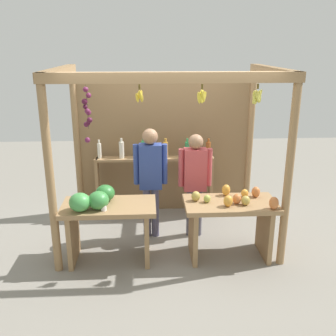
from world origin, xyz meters
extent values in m
plane|color=gray|center=(0.00, 0.00, 0.00)|extent=(12.00, 12.00, 0.00)
cylinder|color=#99754C|center=(-1.43, -0.91, 1.22)|extent=(0.10, 0.10, 2.44)
cylinder|color=#99754C|center=(1.43, -0.91, 1.22)|extent=(0.10, 0.10, 2.44)
cylinder|color=#99754C|center=(-1.43, 0.91, 1.22)|extent=(0.10, 0.10, 2.44)
cylinder|color=#99754C|center=(1.43, 0.91, 1.22)|extent=(0.10, 0.10, 2.44)
cube|color=#99754C|center=(0.00, -0.91, 2.38)|extent=(2.95, 0.12, 0.12)
cube|color=#99754C|center=(-1.43, 0.00, 2.38)|extent=(0.12, 1.91, 0.12)
cube|color=#99754C|center=(1.43, 0.00, 2.38)|extent=(0.12, 1.91, 0.12)
cube|color=olive|center=(0.00, 0.93, 1.10)|extent=(2.85, 0.04, 2.19)
cylinder|color=brown|center=(0.36, -0.81, 2.27)|extent=(0.02, 0.02, 0.06)
ellipsoid|color=yellow|center=(0.38, -0.80, 2.15)|extent=(0.04, 0.08, 0.14)
ellipsoid|color=yellow|center=(0.39, -0.78, 2.14)|extent=(0.06, 0.07, 0.14)
ellipsoid|color=yellow|center=(0.36, -0.77, 2.16)|extent=(0.07, 0.04, 0.14)
ellipsoid|color=yellow|center=(0.34, -0.78, 2.16)|extent=(0.06, 0.05, 0.14)
ellipsoid|color=yellow|center=(0.33, -0.80, 2.13)|extent=(0.05, 0.09, 0.14)
ellipsoid|color=yellow|center=(0.32, -0.82, 2.14)|extent=(0.05, 0.06, 0.14)
ellipsoid|color=yellow|center=(0.34, -0.83, 2.14)|extent=(0.07, 0.06, 0.14)
ellipsoid|color=yellow|center=(0.36, -0.83, 2.16)|extent=(0.07, 0.04, 0.14)
ellipsoid|color=yellow|center=(0.37, -0.82, 2.16)|extent=(0.05, 0.05, 0.14)
cylinder|color=brown|center=(-0.36, -0.83, 2.27)|extent=(0.02, 0.02, 0.06)
ellipsoid|color=gold|center=(-0.33, -0.83, 2.14)|extent=(0.04, 0.08, 0.11)
ellipsoid|color=gold|center=(-0.34, -0.80, 2.17)|extent=(0.06, 0.04, 0.11)
ellipsoid|color=gold|center=(-0.37, -0.82, 2.17)|extent=(0.06, 0.06, 0.12)
ellipsoid|color=gold|center=(-0.38, -0.84, 2.15)|extent=(0.06, 0.07, 0.12)
ellipsoid|color=gold|center=(-0.35, -0.85, 2.18)|extent=(0.05, 0.04, 0.11)
cylinder|color=brown|center=(1.00, -0.81, 2.27)|extent=(0.02, 0.02, 0.06)
ellipsoid|color=#D1CC4C|center=(1.02, -0.81, 2.14)|extent=(0.04, 0.09, 0.15)
ellipsoid|color=#D1CC4C|center=(1.03, -0.79, 2.16)|extent=(0.07, 0.07, 0.16)
ellipsoid|color=#D1CC4C|center=(1.01, -0.78, 2.12)|extent=(0.08, 0.05, 0.15)
ellipsoid|color=#D1CC4C|center=(0.98, -0.78, 2.13)|extent=(0.08, 0.06, 0.16)
ellipsoid|color=#D1CC4C|center=(0.97, -0.81, 2.14)|extent=(0.05, 0.07, 0.15)
ellipsoid|color=#D1CC4C|center=(0.96, -0.83, 2.14)|extent=(0.05, 0.06, 0.15)
ellipsoid|color=#D1CC4C|center=(0.98, -0.85, 2.16)|extent=(0.09, 0.06, 0.15)
ellipsoid|color=#D1CC4C|center=(1.00, -0.84, 2.15)|extent=(0.08, 0.04, 0.15)
ellipsoid|color=#D1CC4C|center=(1.02, -0.83, 2.15)|extent=(0.06, 0.06, 0.16)
cylinder|color=#4C422D|center=(-0.99, -0.58, 2.02)|extent=(0.01, 0.01, 0.55)
sphere|color=#601E42|center=(-1.00, -0.57, 2.22)|extent=(0.06, 0.06, 0.06)
sphere|color=#601E42|center=(-0.97, -0.58, 2.15)|extent=(0.06, 0.06, 0.06)
sphere|color=#47142D|center=(-1.01, -0.59, 2.08)|extent=(0.07, 0.07, 0.07)
sphere|color=#47142D|center=(-1.01, -0.58, 2.01)|extent=(0.06, 0.06, 0.06)
sphere|color=#601E42|center=(-0.99, -0.60, 1.96)|extent=(0.07, 0.07, 0.07)
sphere|color=#601E42|center=(-0.98, -0.58, 1.94)|extent=(0.06, 0.06, 0.06)
sphere|color=#47142D|center=(-0.99, -0.60, 1.82)|extent=(0.06, 0.06, 0.06)
sphere|color=#47142D|center=(-0.97, -0.61, 1.86)|extent=(0.07, 0.07, 0.07)
sphere|color=#511938|center=(-1.02, -0.56, 1.79)|extent=(0.07, 0.07, 0.07)
sphere|color=#601E42|center=(-1.01, -0.60, 1.61)|extent=(0.07, 0.07, 0.07)
cube|color=#99754C|center=(-0.78, -0.68, 0.75)|extent=(1.20, 0.64, 0.06)
cube|color=#99754C|center=(-1.26, -0.68, 0.36)|extent=(0.06, 0.58, 0.72)
cube|color=#99754C|center=(-0.31, -0.68, 0.36)|extent=(0.06, 0.58, 0.72)
ellipsoid|color=#2D7533|center=(-0.84, -0.55, 0.89)|extent=(0.27, 0.27, 0.22)
ellipsoid|color=#429347|center=(-1.11, -0.86, 0.90)|extent=(0.33, 0.33, 0.23)
ellipsoid|color=#38843D|center=(-0.89, -0.80, 0.89)|extent=(0.34, 0.34, 0.23)
cylinder|color=white|center=(-0.83, -0.86, 0.83)|extent=(0.07, 0.07, 0.09)
cube|color=#99754C|center=(0.78, -0.68, 0.75)|extent=(1.20, 0.64, 0.06)
cube|color=#99754C|center=(0.31, -0.68, 0.36)|extent=(0.06, 0.58, 0.72)
cube|color=#99754C|center=(1.26, -0.68, 0.36)|extent=(0.06, 0.58, 0.72)
ellipsoid|color=#CC7038|center=(1.27, -0.93, 0.86)|extent=(0.14, 0.14, 0.16)
ellipsoid|color=#CC7038|center=(0.85, -0.74, 0.85)|extent=(0.14, 0.14, 0.13)
ellipsoid|color=gold|center=(1.00, -0.52, 0.84)|extent=(0.10, 0.10, 0.11)
ellipsoid|color=gold|center=(0.72, -0.82, 0.85)|extent=(0.12, 0.12, 0.15)
ellipsoid|color=#B79E47|center=(0.34, -0.62, 0.85)|extent=(0.12, 0.12, 0.13)
ellipsoid|color=#B79E47|center=(0.95, -0.79, 0.84)|extent=(0.13, 0.13, 0.12)
ellipsoid|color=#CC7038|center=(1.15, -0.53, 0.85)|extent=(0.16, 0.16, 0.15)
ellipsoid|color=#A8B24C|center=(0.48, -0.68, 0.83)|extent=(0.13, 0.13, 0.10)
ellipsoid|color=gold|center=(0.77, -0.45, 0.86)|extent=(0.14, 0.14, 0.15)
cube|color=#99754C|center=(-1.10, 0.68, 0.50)|extent=(0.05, 0.20, 1.00)
cube|color=#99754C|center=(0.75, 0.68, 0.50)|extent=(0.05, 0.20, 1.00)
cube|color=#99754C|center=(-0.17, 0.68, 0.98)|extent=(1.85, 0.22, 0.04)
cylinder|color=silver|center=(-1.04, 0.68, 1.12)|extent=(0.06, 0.06, 0.24)
cylinder|color=silver|center=(-1.04, 0.68, 1.27)|extent=(0.03, 0.03, 0.06)
cylinder|color=silver|center=(-0.69, 0.68, 1.13)|extent=(0.08, 0.08, 0.26)
cylinder|color=silver|center=(-0.69, 0.68, 1.29)|extent=(0.04, 0.04, 0.06)
cylinder|color=#338C4C|center=(-0.34, 0.68, 1.14)|extent=(0.08, 0.08, 0.27)
cylinder|color=#338C4C|center=(-0.34, 0.68, 1.30)|extent=(0.04, 0.04, 0.06)
cylinder|color=gold|center=(0.01, 0.68, 1.13)|extent=(0.08, 0.08, 0.25)
cylinder|color=gold|center=(0.01, 0.68, 1.28)|extent=(0.04, 0.04, 0.06)
cylinder|color=#338C4C|center=(0.35, 0.68, 1.12)|extent=(0.08, 0.08, 0.25)
cylinder|color=#338C4C|center=(0.35, 0.68, 1.28)|extent=(0.03, 0.03, 0.06)
cylinder|color=#994C1E|center=(0.69, 0.68, 1.12)|extent=(0.08, 0.08, 0.24)
cylinder|color=#994C1E|center=(0.69, 0.68, 1.27)|extent=(0.04, 0.04, 0.06)
cylinder|color=#54516D|center=(-0.30, -0.06, 0.38)|extent=(0.11, 0.11, 0.76)
cylinder|color=#54516D|center=(-0.18, -0.06, 0.38)|extent=(0.11, 0.11, 0.76)
cube|color=#2D428C|center=(-0.24, -0.06, 1.08)|extent=(0.32, 0.19, 0.64)
cylinder|color=#2D428C|center=(-0.44, -0.06, 1.12)|extent=(0.08, 0.08, 0.58)
cylinder|color=#2D428C|center=(-0.04, -0.06, 1.12)|extent=(0.08, 0.08, 0.58)
sphere|color=#997051|center=(-0.24, -0.06, 1.52)|extent=(0.22, 0.22, 0.22)
cylinder|color=#54525D|center=(0.33, -0.06, 0.36)|extent=(0.11, 0.11, 0.72)
cylinder|color=#54525D|center=(0.45, -0.06, 0.36)|extent=(0.11, 0.11, 0.72)
cube|color=#BF474C|center=(0.39, -0.06, 1.03)|extent=(0.32, 0.19, 0.61)
cylinder|color=#BF474C|center=(0.19, -0.06, 1.06)|extent=(0.08, 0.08, 0.55)
cylinder|color=#BF474C|center=(0.59, -0.06, 1.06)|extent=(0.08, 0.08, 0.55)
sphere|color=#997051|center=(0.39, -0.06, 1.44)|extent=(0.21, 0.21, 0.21)
camera|label=1|loc=(-0.27, -5.19, 2.71)|focal=40.84mm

